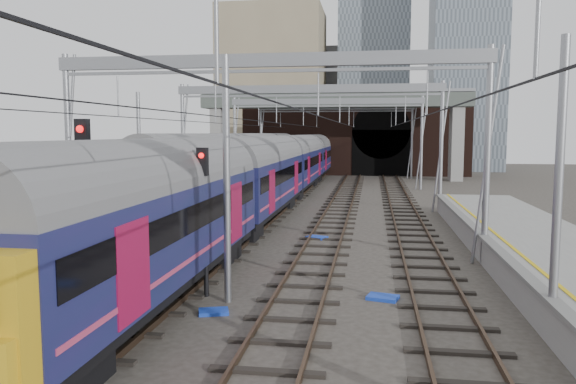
% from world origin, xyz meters
% --- Properties ---
extents(ground, '(160.00, 160.00, 0.00)m').
position_xyz_m(ground, '(0.00, 0.00, 0.00)').
color(ground, '#38332D').
rests_on(ground, ground).
extents(tracks, '(14.40, 80.00, 0.22)m').
position_xyz_m(tracks, '(0.00, 15.00, 0.02)').
color(tracks, '#4C3828').
rests_on(tracks, ground).
extents(overhead_line, '(16.80, 80.00, 8.00)m').
position_xyz_m(overhead_line, '(0.00, 21.49, 6.57)').
color(overhead_line, gray).
rests_on(overhead_line, ground).
extents(retaining_wall, '(28.00, 2.75, 9.00)m').
position_xyz_m(retaining_wall, '(1.40, 51.93, 4.33)').
color(retaining_wall, black).
rests_on(retaining_wall, ground).
extents(overbridge, '(28.00, 3.00, 9.25)m').
position_xyz_m(overbridge, '(0.00, 46.00, 7.27)').
color(overbridge, gray).
rests_on(overbridge, ground).
extents(city_skyline, '(37.50, 27.50, 60.00)m').
position_xyz_m(city_skyline, '(2.73, 70.48, 17.09)').
color(city_skyline, tan).
rests_on(city_skyline, ground).
extents(train_main, '(2.72, 62.87, 4.70)m').
position_xyz_m(train_main, '(-2.00, 24.90, 2.44)').
color(train_main, black).
rests_on(train_main, ground).
extents(train_second, '(2.81, 48.78, 4.83)m').
position_xyz_m(train_second, '(-6.00, 33.74, 2.49)').
color(train_second, black).
rests_on(train_second, ground).
extents(signal_near_left, '(0.39, 0.48, 5.21)m').
position_xyz_m(signal_near_left, '(-3.36, 0.40, 3.26)').
color(signal_near_left, black).
rests_on(signal_near_left, ground).
extents(signal_near_centre, '(0.33, 0.45, 4.43)m').
position_xyz_m(signal_near_centre, '(-0.78, 2.39, 2.83)').
color(signal_near_centre, black).
rests_on(signal_near_centre, ground).
extents(equip_cover_a, '(0.93, 0.78, 0.09)m').
position_xyz_m(equip_cover_a, '(-0.13, 0.95, 0.05)').
color(equip_cover_a, blue).
rests_on(equip_cover_a, ground).
extents(equip_cover_b, '(1.07, 0.93, 0.10)m').
position_xyz_m(equip_cover_b, '(1.57, 12.12, 0.05)').
color(equip_cover_b, blue).
rests_on(equip_cover_b, ground).
extents(equip_cover_c, '(1.01, 0.82, 0.10)m').
position_xyz_m(equip_cover_c, '(4.42, 2.94, 0.05)').
color(equip_cover_c, blue).
rests_on(equip_cover_c, ground).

